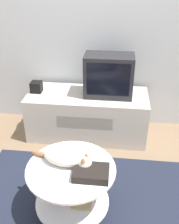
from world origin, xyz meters
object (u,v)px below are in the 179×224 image
object	(u,v)px
speaker	(36,87)
dvd_box	(91,173)
tv	(109,76)
cat	(65,158)

from	to	relation	value
speaker	dvd_box	distance (m)	1.40
tv	cat	size ratio (longest dim) A/B	1.03
speaker	cat	xyz separation A→B (m)	(0.53, -1.09, -0.05)
tv	speaker	size ratio (longest dim) A/B	4.34
tv	dvd_box	bearing A→B (deg)	-92.58
speaker	dvd_box	bearing A→B (deg)	-58.29
tv	dvd_box	size ratio (longest dim) A/B	2.02
tv	dvd_box	distance (m)	1.23
tv	speaker	world-z (taller)	tv
cat	dvd_box	bearing A→B (deg)	-12.14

